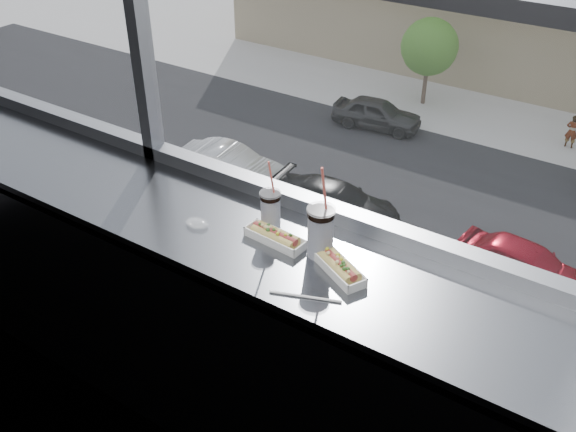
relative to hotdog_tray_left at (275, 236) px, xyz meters
The scene contains 15 objects.
wall_back_lower 0.65m from the hotdog_tray_left, 59.24° to the left, with size 6.00×6.00×0.00m, color black.
counter 0.16m from the hotdog_tray_left, ahead, with size 6.00×0.55×0.06m, color slate.
counter_fascia 0.65m from the hotdog_tray_left, 60.78° to the right, with size 6.00×0.04×1.04m, color slate.
hotdog_tray_left is the anchor object (origin of this frame).
hotdog_tray_right 0.28m from the hotdog_tray_left, ahead, with size 0.26×0.18×0.06m.
soda_cup_left 0.11m from the hotdog_tray_left, 134.52° to the left, with size 0.08×0.08×0.30m.
soda_cup_right 0.20m from the hotdog_tray_left, ahead, with size 0.10×0.10×0.37m.
loose_straw 0.33m from the hotdog_tray_left, 38.03° to the right, with size 0.01×0.01×0.24m, color white.
wrapper 0.32m from the hotdog_tray_left, 165.97° to the right, with size 0.10×0.07×0.02m, color silver.
car_near_a 23.91m from the hotdog_tray_left, 129.95° to the left, with size 6.09×2.54×2.03m, color silver.
car_near_c 19.71m from the hotdog_tray_left, 95.41° to the left, with size 6.12×2.55×2.04m, color maroon.
car_far_a 28.83m from the hotdog_tray_left, 114.26° to the left, with size 5.78×2.41×1.93m, color #282828.
car_near_b 21.47m from the hotdog_tray_left, 117.80° to the left, with size 5.74×2.39×1.91m, color black.
pedestrian_b 29.61m from the hotdog_tray_left, 95.63° to the left, with size 0.83×0.62×1.86m, color #66605B.
tree_left 31.41m from the hotdog_tray_left, 109.94° to the left, with size 2.85×2.85×4.46m.
Camera 1 is at (0.96, -0.35, 2.49)m, focal length 40.00 mm.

